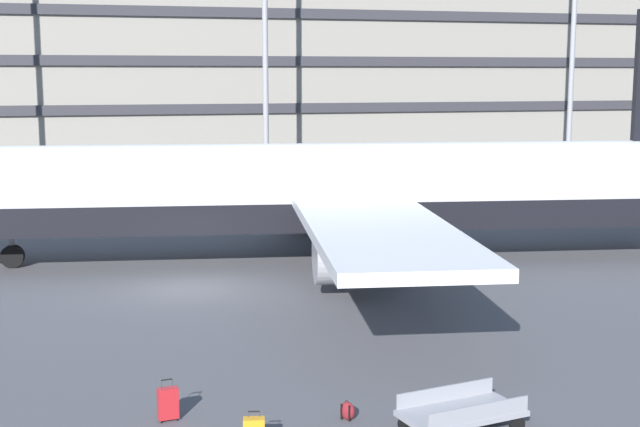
% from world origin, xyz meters
% --- Properties ---
extents(ground_plane, '(600.00, 600.00, 0.00)m').
position_xyz_m(ground_plane, '(0.00, 0.00, 0.00)').
color(ground_plane, '#4C4C51').
extents(terminal_structure, '(160.15, 19.17, 13.53)m').
position_xyz_m(terminal_structure, '(0.00, 42.10, 6.76)').
color(terminal_structure, gray).
rests_on(terminal_structure, ground_plane).
extents(airliner, '(37.73, 30.65, 10.16)m').
position_xyz_m(airliner, '(6.04, 3.42, 2.84)').
color(airliner, silver).
rests_on(airliner, ground_plane).
extents(suitcase_scuffed, '(0.47, 0.28, 0.93)m').
position_xyz_m(suitcase_scuffed, '(-1.75, -12.09, 0.40)').
color(suitcase_scuffed, '#B21E23').
rests_on(suitcase_scuffed, ground_plane).
extents(backpack_navy, '(0.40, 0.40, 0.47)m').
position_xyz_m(backpack_navy, '(2.09, -13.04, 0.20)').
color(backpack_navy, maroon).
rests_on(backpack_navy, ground_plane).
extents(baggage_cart, '(3.37, 1.78, 0.82)m').
position_xyz_m(baggage_cart, '(4.25, -14.28, 0.43)').
color(baggage_cart, gray).
rests_on(baggage_cart, ground_plane).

